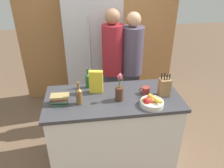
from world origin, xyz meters
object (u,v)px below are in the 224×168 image
Objects in this scene: refrigerator at (93,51)px; bottle_oil at (88,80)px; person_at_sink at (112,63)px; flower_vase at (119,92)px; coffee_mug at (146,90)px; knife_block at (164,87)px; fruit_bowl at (152,102)px; cereal_box at (96,82)px; person_in_blue at (132,64)px; book_stack at (60,99)px; bottle_vinegar at (79,95)px.

bottle_oil is (-0.13, -1.07, 0.03)m from refrigerator.
person_at_sink is (0.24, -0.57, 0.02)m from refrigerator.
coffee_mug is (0.33, 0.09, -0.07)m from flower_vase.
coffee_mug is at bearing 16.05° from flower_vase.
knife_block is at bearing -19.79° from bottle_oil.
cereal_box is (-0.56, 0.36, 0.10)m from fruit_bowl.
fruit_bowl is at bearing -25.26° from flower_vase.
person_at_sink is at bearing 53.68° from bottle_oil.
flower_vase reaches higher than cereal_box.
coffee_mug is (-0.20, 0.07, -0.06)m from knife_block.
person_in_blue is at bearing 48.91° from cereal_box.
bottle_vinegar is at bearing -9.42° from book_stack.
person_in_blue reaches higher than coffee_mug.
knife_block is (0.20, 0.18, 0.06)m from fruit_bowl.
refrigerator is 7.42× the size of bottle_vinegar.
bottle_oil is at bearing 72.75° from bottle_vinegar.
person_at_sink is (0.37, 0.50, -0.01)m from bottle_oil.
knife_block is 1.04× the size of cereal_box.
refrigerator is 1.56m from knife_block.
bottle_vinegar is 1.16m from person_in_blue.
bottle_vinegar is 0.15× the size of person_at_sink.
cereal_box reaches higher than fruit_bowl.
coffee_mug is (0.57, -0.11, -0.10)m from cereal_box.
refrigerator is 1.42m from flower_vase.
refrigerator reaches higher than cereal_box.
fruit_bowl is at bearing -36.85° from bottle_oil.
book_stack is at bearing -175.52° from coffee_mug.
coffee_mug is at bearing -79.03° from person_in_blue.
book_stack is 0.22m from bottle_vinegar.
person_in_blue is at bearing -46.40° from refrigerator.
fruit_bowl is 0.28m from knife_block.
refrigerator is at bearing 100.97° from person_at_sink.
book_stack is at bearing 170.58° from bottle_vinegar.
person_in_blue reaches higher than cereal_box.
book_stack is 0.79× the size of bottle_oil.
person_at_sink is (0.48, 0.86, -0.01)m from bottle_vinegar.
refrigerator is 7.68× the size of bottle_oil.
bottle_oil is (0.32, 0.32, 0.05)m from book_stack.
cereal_box is at bearing 147.40° from fruit_bowl.
refrigerator is at bearing 111.69° from coffee_mug.
bottle_oil is at bearing 45.04° from book_stack.
knife_block reaches higher than bottle_oil.
bottle_oil is at bearing 160.21° from knife_block.
refrigerator is 0.76m from person_in_blue.
flower_vase is at bearing -1.61° from book_stack.
refrigerator reaches higher than person_at_sink.
refrigerator is 1.42m from coffee_mug.
knife_block is 0.16× the size of person_at_sink.
flower_vase is 0.18× the size of person_at_sink.
person_at_sink is at bearing 105.80° from fruit_bowl.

